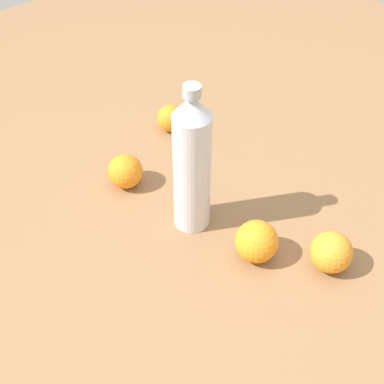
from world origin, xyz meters
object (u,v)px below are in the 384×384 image
at_px(orange_0, 125,171).
at_px(orange_2, 331,252).
at_px(orange_1, 171,118).
at_px(water_bottle, 192,164).
at_px(orange_3, 257,241).

bearing_deg(orange_0, orange_2, -71.23).
bearing_deg(orange_1, orange_2, -95.87).
relative_size(orange_0, orange_2, 0.95).
height_order(orange_1, orange_2, orange_2).
height_order(water_bottle, orange_2, water_bottle).
bearing_deg(orange_3, orange_0, 100.89).
relative_size(water_bottle, orange_2, 4.04).
xyz_separation_m(water_bottle, orange_3, (0.03, -0.15, -0.11)).
relative_size(water_bottle, orange_3, 3.90).
height_order(orange_1, orange_3, orange_3).
xyz_separation_m(water_bottle, orange_1, (0.17, 0.27, -0.12)).
xyz_separation_m(orange_0, orange_2, (0.15, -0.44, 0.00)).
distance_m(water_bottle, orange_2, 0.30).
relative_size(orange_0, orange_3, 0.92).
distance_m(orange_0, orange_3, 0.33).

